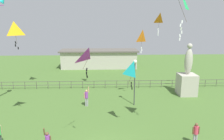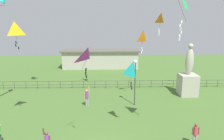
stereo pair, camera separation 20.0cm
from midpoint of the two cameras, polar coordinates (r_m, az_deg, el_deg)
name	(u,v)px [view 2 (the right image)]	position (r m, az deg, el deg)	size (l,w,h in m)	color
statue_monument	(188,80)	(25.35, 19.90, -2.52)	(1.92, 1.92, 5.84)	#B2AD9E
lamppost	(135,73)	(20.68, 6.52, -0.73)	(0.36, 0.36, 4.59)	#38383D
person_2	(195,133)	(15.91, 21.83, -15.37)	(0.48, 0.30, 1.59)	#99999E
person_3	(87,96)	(21.09, -6.50, -7.06)	(0.53, 0.31, 1.99)	#99999E
kite_0	(143,37)	(21.69, 8.62, 8.82)	(0.84, 0.60, 2.37)	orange
kite_1	(88,56)	(12.83, -5.92, 3.69)	(1.04, 1.25, 1.87)	#B22DB2
kite_2	(15,29)	(18.09, -24.34, 9.91)	(0.97, 0.90, 2.11)	yellow
kite_3	(161,19)	(24.52, 13.21, 13.08)	(0.79, 1.01, 2.45)	orange
kite_4	(134,69)	(16.16, 6.17, 0.19)	(1.06, 1.14, 2.18)	#19B2B2
kite_7	(178,2)	(14.68, 17.73, 17.08)	(1.02, 1.06, 3.24)	#1EB759
waterfront_railing	(100,83)	(26.54, -2.91, -3.57)	(36.05, 0.06, 0.95)	#4C4742
pavilion_building	(100,59)	(38.01, -2.95, 3.09)	(13.62, 4.25, 3.17)	#B7B2A3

